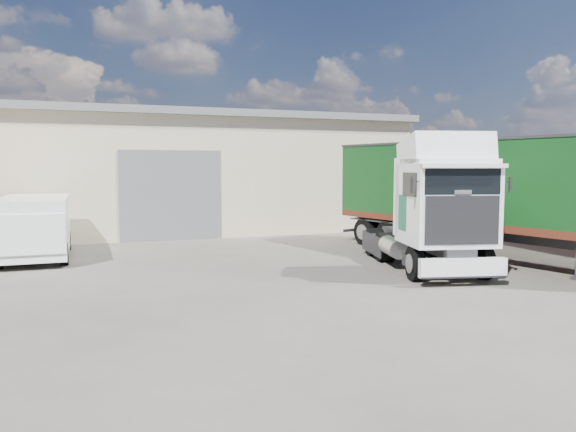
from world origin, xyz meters
name	(u,v)px	position (x,y,z in m)	size (l,w,h in m)	color
ground	(317,286)	(0.00, 0.00, 0.00)	(120.00, 120.00, 0.00)	#282620
warehouse	(65,173)	(-6.00, 16.00, 2.66)	(30.60, 12.60, 5.42)	beige
brick_boundary_wall	(513,207)	(11.50, 6.00, 1.25)	(0.35, 26.00, 2.50)	#983B26
tractor_unit	(436,215)	(3.77, 0.46, 1.61)	(3.46, 6.00, 3.83)	black
box_trailer	(482,187)	(6.66, 2.11, 2.31)	(5.00, 11.63, 3.78)	#2D2D30
panel_van	(35,228)	(-6.77, 6.80, 1.02)	(2.03, 4.84, 1.97)	black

